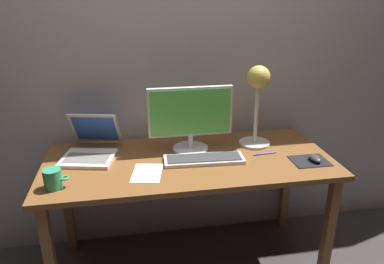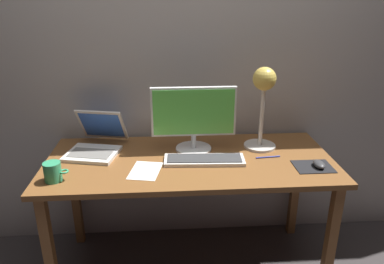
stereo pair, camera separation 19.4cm
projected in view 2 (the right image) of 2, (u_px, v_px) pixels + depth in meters
name	position (u px, v px, depth m)	size (l,w,h in m)	color
ground_plane	(190.00, 264.00, 2.32)	(4.80, 4.80, 0.00)	#383333
back_wall	(186.00, 47.00, 2.22)	(4.80, 0.06, 2.60)	#A8A099
desk	(190.00, 171.00, 2.08)	(1.60, 0.70, 0.74)	brown
monitor	(194.00, 117.00, 2.09)	(0.48, 0.21, 0.38)	silver
keyboard_main	(204.00, 160.00, 2.01)	(0.45, 0.16, 0.03)	silver
laptop	(97.00, 140.00, 2.15)	(0.35, 0.41, 0.23)	silver
desk_lamp	(263.00, 93.00, 2.09)	(0.19, 0.19, 0.48)	beige
mousepad	(313.00, 167.00, 1.96)	(0.20, 0.16, 0.00)	black
mouse	(319.00, 164.00, 1.94)	(0.06, 0.10, 0.03)	#38383A
coffee_mug	(53.00, 172.00, 1.80)	(0.12, 0.09, 0.10)	#339966
paper_sheet_near_mouse	(145.00, 171.00, 1.92)	(0.15, 0.21, 0.00)	white
pen	(268.00, 157.00, 2.06)	(0.01, 0.01, 0.14)	#2633A5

